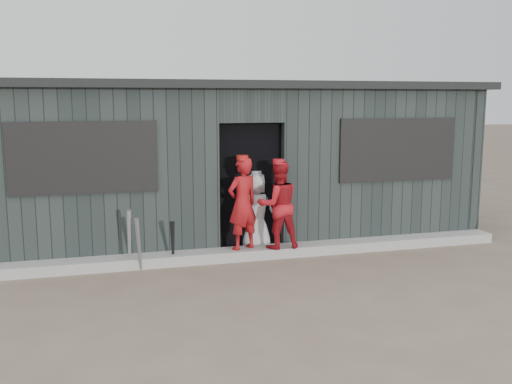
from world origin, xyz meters
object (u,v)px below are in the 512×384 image
object	(u,v)px
bat_right	(173,243)
player_red_right	(278,205)
player_grey_back	(256,212)
dugout	(230,161)
bat_mid	(139,244)
bat_left	(129,240)
player_red_left	(243,204)

from	to	relation	value
bat_right	player_red_right	size ratio (longest dim) A/B	0.53
bat_right	player_grey_back	xyz separation A→B (m)	(1.35, 0.44, 0.29)
dugout	bat_mid	bearing A→B (deg)	-131.59
bat_mid	dugout	size ratio (longest dim) A/B	0.09
bat_left	dugout	distance (m)	2.75
bat_left	dugout	bearing A→B (deg)	45.08
bat_mid	player_red_right	size ratio (longest dim) A/B	0.60
bat_mid	player_red_left	xyz separation A→B (m)	(1.53, 0.27, 0.44)
player_red_left	player_grey_back	world-z (taller)	player_red_left
bat_right	bat_left	bearing A→B (deg)	-171.81
dugout	player_grey_back	bearing A→B (deg)	-85.44
bat_left	player_red_right	world-z (taller)	player_red_right
dugout	bat_left	bearing A→B (deg)	-134.92
bat_right	player_grey_back	distance (m)	1.45
bat_left	player_red_left	distance (m)	1.71
bat_mid	dugout	world-z (taller)	dugout
player_red_left	player_red_right	distance (m)	0.53
player_red_left	player_grey_back	bearing A→B (deg)	-152.60
bat_mid	player_red_left	world-z (taller)	player_red_left
bat_left	player_grey_back	distance (m)	2.03
bat_mid	bat_left	bearing A→B (deg)	141.73
player_red_left	dugout	distance (m)	1.75
bat_left	player_grey_back	size ratio (longest dim) A/B	0.70
bat_left	player_red_left	world-z (taller)	player_red_left
bat_left	bat_mid	size ratio (longest dim) A/B	1.10
player_grey_back	bat_left	bearing A→B (deg)	19.54
bat_left	player_red_right	size ratio (longest dim) A/B	0.66
player_red_right	player_grey_back	size ratio (longest dim) A/B	1.05
player_red_left	player_red_right	world-z (taller)	player_red_left
bat_mid	player_grey_back	distance (m)	1.95
bat_mid	player_grey_back	size ratio (longest dim) A/B	0.63
bat_left	player_red_left	size ratio (longest dim) A/B	0.63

